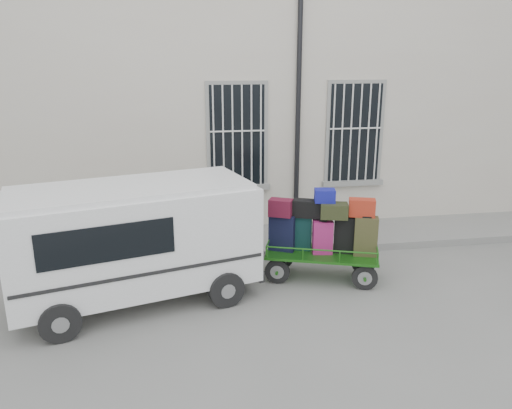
{
  "coord_description": "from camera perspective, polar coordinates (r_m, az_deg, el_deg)",
  "views": [
    {
      "loc": [
        -1.78,
        -7.87,
        3.9
      ],
      "look_at": [
        -0.31,
        1.0,
        1.25
      ],
      "focal_mm": 35.0,
      "sensor_mm": 36.0,
      "label": 1
    }
  ],
  "objects": [
    {
      "name": "building",
      "position": [
        13.52,
        -1.87,
        12.61
      ],
      "size": [
        24.0,
        5.15,
        6.0
      ],
      "color": "beige",
      "rests_on": "ground"
    },
    {
      "name": "ground",
      "position": [
        8.96,
        3.03,
        -9.38
      ],
      "size": [
        80.0,
        80.0,
        0.0
      ],
      "primitive_type": "plane",
      "color": "slate",
      "rests_on": "ground"
    },
    {
      "name": "luggage_cart",
      "position": [
        9.04,
        7.58,
        -3.34
      ],
      "size": [
        2.37,
        1.51,
        1.68
      ],
      "rotation": [
        0.0,
        0.0,
        -0.34
      ],
      "color": "black",
      "rests_on": "ground"
    },
    {
      "name": "sidewalk",
      "position": [
        10.92,
        0.57,
        -4.07
      ],
      "size": [
        24.0,
        1.7,
        0.15
      ],
      "primitive_type": "cube",
      "color": "gray",
      "rests_on": "ground"
    },
    {
      "name": "van",
      "position": [
        8.29,
        -13.79,
        -3.55
      ],
      "size": [
        4.2,
        2.6,
        1.98
      ],
      "rotation": [
        0.0,
        0.0,
        0.26
      ],
      "color": "white",
      "rests_on": "ground"
    }
  ]
}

